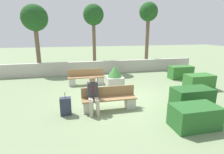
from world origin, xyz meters
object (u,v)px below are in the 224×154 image
at_px(suitcase, 66,106).
at_px(planter_corner_left, 115,79).
at_px(bench_left_side, 86,79).
at_px(tree_center_left, 93,17).
at_px(tree_center_right, 148,15).
at_px(person_seated_man, 93,93).
at_px(bench_front, 109,101).
at_px(tree_leftmost, 35,19).

bearing_deg(suitcase, planter_corner_left, 43.05).
relative_size(bench_left_side, tree_center_left, 0.42).
bearing_deg(tree_center_right, tree_center_left, 178.82).
bearing_deg(person_seated_man, suitcase, 178.68).
height_order(planter_corner_left, tree_center_left, tree_center_left).
distance_m(person_seated_man, tree_center_left, 7.95).
bearing_deg(person_seated_man, bench_front, 12.44).
bearing_deg(tree_center_left, bench_front, -92.67).
distance_m(bench_front, bench_left_side, 3.60).
relative_size(bench_front, tree_leftmost, 0.44).
height_order(person_seated_man, suitcase, person_seated_man).
distance_m(planter_corner_left, tree_center_right, 7.16).
bearing_deg(tree_leftmost, tree_center_right, -4.19).
bearing_deg(planter_corner_left, tree_center_left, 94.47).
xyz_separation_m(bench_left_side, planter_corner_left, (1.31, -1.47, 0.28)).
bearing_deg(suitcase, bench_front, 4.10).
height_order(bench_left_side, person_seated_man, person_seated_man).
height_order(bench_left_side, tree_center_left, tree_center_left).
xyz_separation_m(suitcase, tree_center_right, (6.17, 7.09, 3.87)).
distance_m(bench_front, tree_center_right, 9.17).
bearing_deg(tree_center_right, bench_left_side, -146.28).
height_order(bench_left_side, suitcase, bench_left_side).
xyz_separation_m(bench_front, person_seated_man, (-0.64, -0.14, 0.42)).
bearing_deg(planter_corner_left, person_seated_man, -121.37).
xyz_separation_m(person_seated_man, tree_center_left, (0.96, 7.20, 3.22)).
bearing_deg(bench_left_side, tree_leftmost, 131.74).
distance_m(bench_left_side, person_seated_man, 3.72).
distance_m(bench_front, planter_corner_left, 2.22).
xyz_separation_m(bench_left_side, suitcase, (-1.04, -3.67, -0.02)).
bearing_deg(bench_left_side, planter_corner_left, -44.76).
relative_size(bench_front, tree_center_left, 0.43).
bearing_deg(tree_leftmost, bench_front, -63.63).
xyz_separation_m(bench_front, suitcase, (-1.63, -0.12, -0.02)).
relative_size(tree_center_left, tree_center_right, 0.95).
distance_m(bench_front, tree_center_left, 7.95).
relative_size(bench_left_side, tree_leftmost, 0.43).
distance_m(tree_leftmost, tree_center_right, 8.33).
bearing_deg(bench_front, tree_center_left, 87.33).
bearing_deg(bench_front, person_seated_man, -167.56).
distance_m(tree_leftmost, tree_center_left, 4.13).
bearing_deg(tree_center_right, planter_corner_left, -127.94).
relative_size(bench_left_side, planter_corner_left, 1.56).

